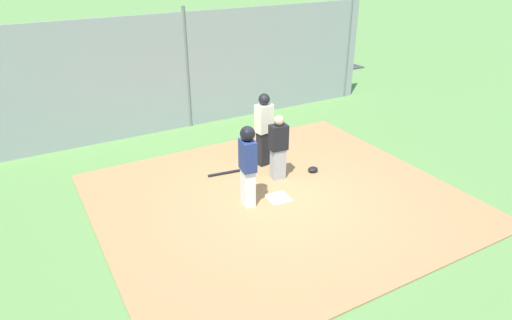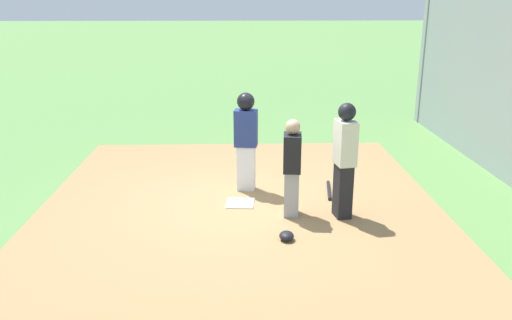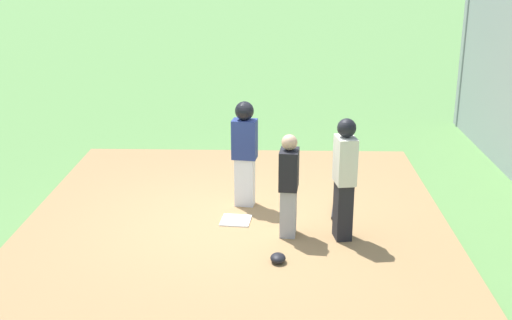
{
  "view_description": "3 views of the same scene",
  "coord_description": "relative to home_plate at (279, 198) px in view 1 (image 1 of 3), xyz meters",
  "views": [
    {
      "loc": [
        4.4,
        6.85,
        4.85
      ],
      "look_at": [
        0.28,
        -0.46,
        0.79
      ],
      "focal_mm": 31.72,
      "sensor_mm": 36.0,
      "label": 1
    },
    {
      "loc": [
        -7.81,
        0.0,
        3.23
      ],
      "look_at": [
        -0.05,
        -0.25,
        0.79
      ],
      "focal_mm": 36.32,
      "sensor_mm": 36.0,
      "label": 2
    },
    {
      "loc": [
        -9.03,
        -0.57,
        3.99
      ],
      "look_at": [
        -0.04,
        -0.31,
        1.02
      ],
      "focal_mm": 45.48,
      "sensor_mm": 36.0,
      "label": 3
    }
  ],
  "objects": [
    {
      "name": "catcher",
      "position": [
        -0.46,
        -0.78,
        0.76
      ],
      "size": [
        0.4,
        0.3,
        1.5
      ],
      "rotation": [
        0.0,
        0.0,
        1.47
      ],
      "color": "#9E9EA3",
      "rests_on": "dirt_infield"
    },
    {
      "name": "parked_car_red",
      "position": [
        -3.56,
        -9.89,
        0.57
      ],
      "size": [
        4.37,
        2.26,
        1.28
      ],
      "rotation": [
        0.0,
        0.0,
        0.12
      ],
      "color": "maroon",
      "rests_on": "parking_lot"
    },
    {
      "name": "backstop_fence",
      "position": [
        0.0,
        -4.85,
        1.56
      ],
      "size": [
        12.0,
        0.1,
        3.35
      ],
      "color": "#93999E",
      "rests_on": "ground_plane"
    },
    {
      "name": "runner",
      "position": [
        0.66,
        -0.11,
        0.97
      ],
      "size": [
        0.31,
        0.41,
        1.7
      ],
      "rotation": [
        0.0,
        0.0,
        3.0
      ],
      "color": "silver",
      "rests_on": "dirt_infield"
    },
    {
      "name": "home_plate",
      "position": [
        0.0,
        0.0,
        0.0
      ],
      "size": [
        0.48,
        0.48,
        0.02
      ],
      "primitive_type": "cube",
      "rotation": [
        0.0,
        0.0,
        -0.1
      ],
      "color": "white",
      "rests_on": "dirt_infield"
    },
    {
      "name": "ground_plane",
      "position": [
        0.0,
        0.0,
        -0.04
      ],
      "size": [
        140.0,
        140.0,
        0.0
      ],
      "primitive_type": "plane",
      "color": "#5B8947"
    },
    {
      "name": "umpire",
      "position": [
        -0.55,
        -1.55,
        0.92
      ],
      "size": [
        0.41,
        0.31,
        1.76
      ],
      "rotation": [
        0.0,
        0.0,
        1.72
      ],
      "color": "black",
      "rests_on": "dirt_infield"
    },
    {
      "name": "parked_car_dark",
      "position": [
        2.58,
        -9.88,
        0.57
      ],
      "size": [
        4.4,
        2.34,
        1.28
      ],
      "rotation": [
        0.0,
        0.0,
        0.14
      ],
      "color": "black",
      "rests_on": "parking_lot"
    },
    {
      "name": "catcher_mask",
      "position": [
        -1.33,
        -0.64,
        0.05
      ],
      "size": [
        0.24,
        0.2,
        0.12
      ],
      "primitive_type": "ellipsoid",
      "color": "black",
      "rests_on": "dirt_infield"
    },
    {
      "name": "dirt_infield",
      "position": [
        0.0,
        0.0,
        -0.03
      ],
      "size": [
        7.2,
        6.4,
        0.03
      ],
      "primitive_type": "cube",
      "color": "#9E774C",
      "rests_on": "ground_plane"
    },
    {
      "name": "parking_lot",
      "position": [
        0.0,
        -10.09,
        -0.02
      ],
      "size": [
        18.0,
        5.2,
        0.04
      ],
      "primitive_type": "cube",
      "color": "#38383D",
      "rests_on": "ground_plane"
    },
    {
      "name": "baseball_bat",
      "position": [
        0.48,
        -1.53,
        0.02
      ],
      "size": [
        0.83,
        0.17,
        0.06
      ],
      "primitive_type": "cylinder",
      "rotation": [
        0.0,
        1.57,
        6.15
      ],
      "color": "black",
      "rests_on": "dirt_infield"
    }
  ]
}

